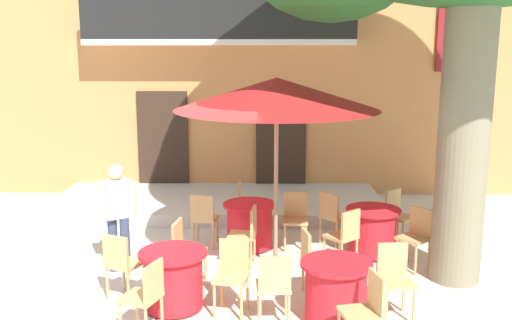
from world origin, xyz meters
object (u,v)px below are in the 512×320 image
at_px(cafe_chair_near_tree_3, 274,284).
at_px(cafe_chair_middle_0, 204,216).
at_px(cafe_chair_near_tree_0, 367,308).
at_px(pedestrian_mid_plaza, 118,212).
at_px(cafe_table_far_side, 373,231).
at_px(cafe_chair_middle_3, 246,204).
at_px(cafe_chair_near_tree_2, 313,258).
at_px(cafe_table_near_tree, 336,291).
at_px(cafe_chair_far_side_0, 345,234).
at_px(cafe_umbrella, 277,95).
at_px(cafe_chair_far_side_1, 417,234).
at_px(cafe_chair_middle_2, 295,216).
at_px(cafe_chair_middle_1, 247,232).
at_px(cafe_chair_far_side_3, 332,214).
at_px(cafe_chair_front_2, 232,271).
at_px(cafe_table_middle, 249,225).
at_px(cafe_table_front, 173,279).
at_px(cafe_chair_near_tree_1, 394,275).
at_px(cafe_chair_front_1, 146,294).
at_px(cafe_chair_far_side_2, 398,213).
at_px(cafe_chair_front_0, 121,262).
at_px(cafe_chair_front_3, 185,248).

xyz_separation_m(cafe_chair_near_tree_3, cafe_chair_middle_0, (-1.11, 2.69, 0.00)).
distance_m(cafe_chair_near_tree_0, pedestrian_mid_plaza, 3.97).
height_order(cafe_chair_middle_0, cafe_table_far_side, cafe_chair_middle_0).
relative_size(cafe_chair_middle_3, cafe_table_far_side, 1.05).
bearing_deg(cafe_chair_middle_0, cafe_chair_near_tree_2, -48.15).
height_order(cafe_table_near_tree, cafe_chair_near_tree_3, cafe_chair_near_tree_3).
bearing_deg(cafe_chair_far_side_0, cafe_chair_near_tree_2, -119.23).
bearing_deg(cafe_umbrella, cafe_chair_far_side_1, 4.22).
xyz_separation_m(cafe_chair_middle_2, cafe_umbrella, (-0.34, -1.01, 2.08)).
xyz_separation_m(cafe_chair_middle_1, cafe_chair_far_side_3, (1.40, 0.94, 0.00)).
xyz_separation_m(cafe_chair_near_tree_0, cafe_chair_far_side_0, (0.10, 2.42, 0.00)).
height_order(cafe_chair_near_tree_0, cafe_chair_front_2, same).
bearing_deg(cafe_table_far_side, cafe_table_near_tree, -110.84).
bearing_deg(cafe_table_middle, cafe_table_front, -112.17).
xyz_separation_m(cafe_chair_near_tree_1, cafe_table_middle, (-1.84, 2.37, -0.14)).
height_order(cafe_chair_front_1, cafe_table_far_side, cafe_chair_front_1).
bearing_deg(cafe_chair_front_2, cafe_chair_middle_2, 68.87).
height_order(cafe_chair_middle_3, cafe_chair_far_side_1, same).
distance_m(cafe_chair_front_2, cafe_table_far_side, 2.91).
xyz_separation_m(cafe_chair_middle_3, cafe_chair_far_side_3, (1.47, -0.56, 0.00)).
height_order(cafe_chair_far_side_2, cafe_chair_far_side_3, same).
relative_size(cafe_chair_near_tree_2, cafe_chair_front_0, 1.00).
height_order(cafe_chair_front_1, cafe_chair_far_side_2, same).
relative_size(cafe_table_near_tree, cafe_table_middle, 1.00).
height_order(cafe_chair_middle_1, cafe_chair_middle_2, same).
bearing_deg(cafe_chair_front_3, cafe_table_middle, 59.55).
relative_size(cafe_chair_near_tree_2, cafe_table_middle, 1.05).
distance_m(cafe_table_front, cafe_chair_front_1, 0.77).
bearing_deg(cafe_chair_front_0, cafe_chair_far_side_0, 20.48).
bearing_deg(cafe_chair_far_side_2, cafe_chair_middle_0, -175.64).
bearing_deg(cafe_chair_middle_2, cafe_chair_near_tree_3, -98.18).
height_order(cafe_chair_middle_3, pedestrian_mid_plaza, pedestrian_mid_plaza).
distance_m(cafe_chair_middle_2, pedestrian_mid_plaza, 2.87).
height_order(cafe_chair_near_tree_1, pedestrian_mid_plaza, pedestrian_mid_plaza).
height_order(cafe_chair_front_3, cafe_chair_far_side_0, same).
bearing_deg(cafe_chair_front_2, cafe_chair_far_side_1, 29.06).
bearing_deg(cafe_chair_middle_3, cafe_chair_far_side_0, -45.81).
distance_m(cafe_chair_middle_2, cafe_chair_middle_3, 1.09).
bearing_deg(cafe_chair_middle_1, cafe_chair_near_tree_3, -78.64).
bearing_deg(cafe_chair_middle_1, cafe_chair_front_0, -142.55).
bearing_deg(cafe_chair_far_side_1, cafe_chair_middle_0, 166.00).
distance_m(cafe_chair_near_tree_1, cafe_chair_front_3, 2.85).
distance_m(cafe_table_near_tree, cafe_chair_near_tree_3, 0.77).
distance_m(cafe_table_middle, cafe_umbrella, 2.45).
relative_size(cafe_chair_near_tree_3, cafe_table_front, 1.05).
height_order(cafe_table_near_tree, cafe_chair_near_tree_0, cafe_chair_near_tree_0).
xyz_separation_m(cafe_chair_front_0, cafe_table_far_side, (3.58, 1.69, -0.14)).
height_order(cafe_chair_front_3, cafe_umbrella, cafe_umbrella).
bearing_deg(cafe_chair_near_tree_0, cafe_chair_far_side_2, 72.23).
bearing_deg(cafe_umbrella, pedestrian_mid_plaza, -178.80).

